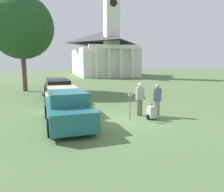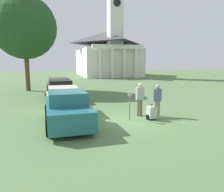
{
  "view_description": "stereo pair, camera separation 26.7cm",
  "coord_description": "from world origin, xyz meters",
  "px_view_note": "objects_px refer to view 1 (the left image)",
  "views": [
    {
      "loc": [
        -3.98,
        -10.05,
        3.0
      ],
      "look_at": [
        -0.48,
        1.19,
        1.1
      ],
      "focal_mm": 35.0,
      "sensor_mm": 36.0,
      "label": 1
    },
    {
      "loc": [
        -3.73,
        -10.13,
        3.0
      ],
      "look_at": [
        -0.48,
        1.19,
        1.1
      ],
      "focal_mm": 35.0,
      "sensor_mm": 36.0,
      "label": 2
    }
  ],
  "objects_px": {
    "parked_car_sage": "(57,87)",
    "parking_meter": "(130,101)",
    "parked_car_black": "(59,91)",
    "person_worker": "(140,97)",
    "parked_car_cream": "(63,100)",
    "church": "(103,52)",
    "person_supervisor": "(157,98)",
    "parked_car_teal": "(68,109)",
    "equipment_cart": "(152,112)"
  },
  "relations": [
    {
      "from": "person_supervisor",
      "to": "church",
      "type": "xyz_separation_m",
      "value": [
        6.11,
        34.0,
        3.91
      ]
    },
    {
      "from": "parked_car_sage",
      "to": "parking_meter",
      "type": "relative_size",
      "value": 3.4
    },
    {
      "from": "parked_car_cream",
      "to": "person_worker",
      "type": "bearing_deg",
      "value": -29.48
    },
    {
      "from": "parked_car_black",
      "to": "parked_car_sage",
      "type": "height_order",
      "value": "parked_car_black"
    },
    {
      "from": "parked_car_black",
      "to": "parked_car_sage",
      "type": "xyz_separation_m",
      "value": [
        -0.0,
        2.69,
        -0.0
      ]
    },
    {
      "from": "person_worker",
      "to": "person_supervisor",
      "type": "bearing_deg",
      "value": 158.47
    },
    {
      "from": "person_worker",
      "to": "church",
      "type": "height_order",
      "value": "church"
    },
    {
      "from": "parked_car_black",
      "to": "equipment_cart",
      "type": "relative_size",
      "value": 5.14
    },
    {
      "from": "parked_car_sage",
      "to": "church",
      "type": "xyz_separation_m",
      "value": [
        10.97,
        25.1,
        4.17
      ]
    },
    {
      "from": "parked_car_cream",
      "to": "person_supervisor",
      "type": "bearing_deg",
      "value": -27.76
    },
    {
      "from": "parked_car_teal",
      "to": "person_supervisor",
      "type": "distance_m",
      "value": 4.87
    },
    {
      "from": "parked_car_sage",
      "to": "person_supervisor",
      "type": "xyz_separation_m",
      "value": [
        4.86,
        -8.91,
        0.26
      ]
    },
    {
      "from": "parked_car_black",
      "to": "parking_meter",
      "type": "relative_size",
      "value": 3.49
    },
    {
      "from": "parked_car_teal",
      "to": "church",
      "type": "relative_size",
      "value": 0.22
    },
    {
      "from": "parked_car_teal",
      "to": "church",
      "type": "xyz_separation_m",
      "value": [
        10.97,
        34.28,
        4.15
      ]
    },
    {
      "from": "parked_car_teal",
      "to": "parked_car_sage",
      "type": "relative_size",
      "value": 0.95
    },
    {
      "from": "parked_car_teal",
      "to": "equipment_cart",
      "type": "xyz_separation_m",
      "value": [
        4.23,
        -0.31,
        -0.36
      ]
    },
    {
      "from": "person_supervisor",
      "to": "church",
      "type": "height_order",
      "value": "church"
    },
    {
      "from": "parked_car_black",
      "to": "person_supervisor",
      "type": "height_order",
      "value": "person_supervisor"
    },
    {
      "from": "parked_car_cream",
      "to": "church",
      "type": "bearing_deg",
      "value": 69.68
    },
    {
      "from": "parked_car_teal",
      "to": "person_worker",
      "type": "relative_size",
      "value": 2.61
    },
    {
      "from": "parked_car_sage",
      "to": "equipment_cart",
      "type": "relative_size",
      "value": 5.0
    },
    {
      "from": "parked_car_black",
      "to": "person_supervisor",
      "type": "xyz_separation_m",
      "value": [
        4.86,
        -6.21,
        0.26
      ]
    },
    {
      "from": "person_worker",
      "to": "parking_meter",
      "type": "bearing_deg",
      "value": 35.59
    },
    {
      "from": "parked_car_teal",
      "to": "parked_car_cream",
      "type": "xyz_separation_m",
      "value": [
        0.0,
        2.71,
        -0.05
      ]
    },
    {
      "from": "parked_car_black",
      "to": "parking_meter",
      "type": "xyz_separation_m",
      "value": [
        3.11,
        -6.59,
        0.28
      ]
    },
    {
      "from": "parked_car_teal",
      "to": "equipment_cart",
      "type": "distance_m",
      "value": 4.25
    },
    {
      "from": "parked_car_cream",
      "to": "parked_car_sage",
      "type": "relative_size",
      "value": 1.02
    },
    {
      "from": "parked_car_cream",
      "to": "person_worker",
      "type": "xyz_separation_m",
      "value": [
        3.96,
        -2.13,
        0.35
      ]
    },
    {
      "from": "parked_car_cream",
      "to": "parked_car_sage",
      "type": "bearing_deg",
      "value": 88.83
    },
    {
      "from": "parked_car_teal",
      "to": "church",
      "type": "distance_m",
      "value": 36.23
    },
    {
      "from": "parking_meter",
      "to": "church",
      "type": "distance_m",
      "value": 35.48
    },
    {
      "from": "equipment_cart",
      "to": "parked_car_sage",
      "type": "bearing_deg",
      "value": 110.65
    },
    {
      "from": "parked_car_cream",
      "to": "person_worker",
      "type": "distance_m",
      "value": 4.51
    },
    {
      "from": "parking_meter",
      "to": "parked_car_cream",
      "type": "bearing_deg",
      "value": 137.92
    },
    {
      "from": "equipment_cart",
      "to": "parking_meter",
      "type": "bearing_deg",
      "value": 166.24
    },
    {
      "from": "parked_car_teal",
      "to": "person_worker",
      "type": "bearing_deg",
      "value": 7.13
    },
    {
      "from": "parked_car_sage",
      "to": "equipment_cart",
      "type": "height_order",
      "value": "parked_car_sage"
    },
    {
      "from": "parking_meter",
      "to": "parked_car_sage",
      "type": "bearing_deg",
      "value": 108.52
    },
    {
      "from": "parked_car_black",
      "to": "parked_car_sage",
      "type": "bearing_deg",
      "value": 88.83
    },
    {
      "from": "parked_car_cream",
      "to": "person_supervisor",
      "type": "relative_size",
      "value": 2.92
    },
    {
      "from": "parked_car_black",
      "to": "person_worker",
      "type": "height_order",
      "value": "person_worker"
    },
    {
      "from": "person_worker",
      "to": "person_supervisor",
      "type": "distance_m",
      "value": 0.95
    },
    {
      "from": "parked_car_teal",
      "to": "equipment_cart",
      "type": "relative_size",
      "value": 4.77
    },
    {
      "from": "parked_car_black",
      "to": "parking_meter",
      "type": "distance_m",
      "value": 7.29
    },
    {
      "from": "parked_car_teal",
      "to": "equipment_cart",
      "type": "bearing_deg",
      "value": -5.29
    },
    {
      "from": "parked_car_teal",
      "to": "parked_car_sage",
      "type": "xyz_separation_m",
      "value": [
        0.0,
        9.18,
        -0.02
      ]
    },
    {
      "from": "parked_car_teal",
      "to": "parked_car_cream",
      "type": "height_order",
      "value": "parked_car_teal"
    },
    {
      "from": "parked_car_black",
      "to": "parked_car_sage",
      "type": "relative_size",
      "value": 1.03
    },
    {
      "from": "parking_meter",
      "to": "church",
      "type": "height_order",
      "value": "church"
    }
  ]
}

